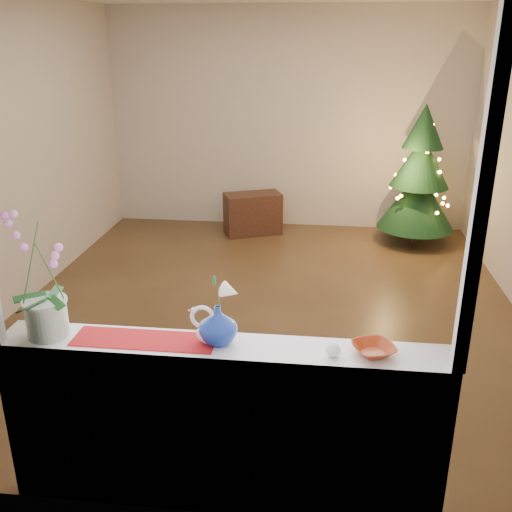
{
  "coord_description": "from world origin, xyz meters",
  "views": [
    {
      "loc": [
        0.45,
        -4.74,
        2.29
      ],
      "look_at": [
        0.06,
        -1.4,
        1.01
      ],
      "focal_mm": 40.0,
      "sensor_mm": 36.0,
      "label": 1
    }
  ],
  "objects_px": {
    "side_table": "(253,214)",
    "orchid_pot": "(41,276)",
    "xmas_tree": "(420,176)",
    "swan": "(212,326)",
    "blue_vase": "(218,322)",
    "paperweight": "(333,350)",
    "amber_dish": "(374,350)"
  },
  "relations": [
    {
      "from": "orchid_pot",
      "to": "xmas_tree",
      "type": "relative_size",
      "value": 0.39
    },
    {
      "from": "swan",
      "to": "side_table",
      "type": "relative_size",
      "value": 0.32
    },
    {
      "from": "paperweight",
      "to": "amber_dish",
      "type": "bearing_deg",
      "value": 13.31
    },
    {
      "from": "blue_vase",
      "to": "xmas_tree",
      "type": "xyz_separation_m",
      "value": [
        1.59,
        4.3,
        -0.21
      ]
    },
    {
      "from": "paperweight",
      "to": "side_table",
      "type": "height_order",
      "value": "paperweight"
    },
    {
      "from": "swan",
      "to": "blue_vase",
      "type": "relative_size",
      "value": 0.98
    },
    {
      "from": "side_table",
      "to": "orchid_pot",
      "type": "bearing_deg",
      "value": -118.55
    },
    {
      "from": "orchid_pot",
      "to": "side_table",
      "type": "xyz_separation_m",
      "value": [
        0.47,
        4.43,
        -0.98
      ]
    },
    {
      "from": "blue_vase",
      "to": "paperweight",
      "type": "bearing_deg",
      "value": -6.81
    },
    {
      "from": "swan",
      "to": "blue_vase",
      "type": "bearing_deg",
      "value": -4.77
    },
    {
      "from": "amber_dish",
      "to": "paperweight",
      "type": "bearing_deg",
      "value": -166.69
    },
    {
      "from": "blue_vase",
      "to": "amber_dish",
      "type": "bearing_deg",
      "value": -1.67
    },
    {
      "from": "amber_dish",
      "to": "side_table",
      "type": "distance_m",
      "value": 4.62
    },
    {
      "from": "blue_vase",
      "to": "paperweight",
      "type": "height_order",
      "value": "blue_vase"
    },
    {
      "from": "orchid_pot",
      "to": "side_table",
      "type": "relative_size",
      "value": 0.93
    },
    {
      "from": "amber_dish",
      "to": "xmas_tree",
      "type": "xyz_separation_m",
      "value": [
        0.85,
        4.32,
        -0.12
      ]
    },
    {
      "from": "blue_vase",
      "to": "side_table",
      "type": "height_order",
      "value": "blue_vase"
    },
    {
      "from": "blue_vase",
      "to": "side_table",
      "type": "xyz_separation_m",
      "value": [
        -0.38,
        4.41,
        -0.77
      ]
    },
    {
      "from": "swan",
      "to": "blue_vase",
      "type": "distance_m",
      "value": 0.03
    },
    {
      "from": "swan",
      "to": "xmas_tree",
      "type": "height_order",
      "value": "xmas_tree"
    },
    {
      "from": "orchid_pot",
      "to": "paperweight",
      "type": "bearing_deg",
      "value": -1.73
    },
    {
      "from": "orchid_pot",
      "to": "swan",
      "type": "distance_m",
      "value": 0.85
    },
    {
      "from": "swan",
      "to": "xmas_tree",
      "type": "bearing_deg",
      "value": 45.4
    },
    {
      "from": "swan",
      "to": "xmas_tree",
      "type": "xyz_separation_m",
      "value": [
        1.62,
        4.31,
        -0.2
      ]
    },
    {
      "from": "blue_vase",
      "to": "amber_dish",
      "type": "relative_size",
      "value": 1.35
    },
    {
      "from": "swan",
      "to": "paperweight",
      "type": "distance_m",
      "value": 0.58
    },
    {
      "from": "xmas_tree",
      "to": "side_table",
      "type": "relative_size",
      "value": 2.38
    },
    {
      "from": "orchid_pot",
      "to": "paperweight",
      "type": "relative_size",
      "value": 9.2
    },
    {
      "from": "swan",
      "to": "paperweight",
      "type": "bearing_deg",
      "value": -29.66
    },
    {
      "from": "orchid_pot",
      "to": "swan",
      "type": "bearing_deg",
      "value": 1.01
    },
    {
      "from": "orchid_pot",
      "to": "side_table",
      "type": "distance_m",
      "value": 4.57
    },
    {
      "from": "swan",
      "to": "side_table",
      "type": "distance_m",
      "value": 4.5
    }
  ]
}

